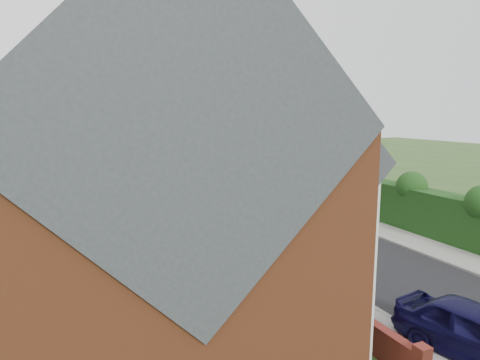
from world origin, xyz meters
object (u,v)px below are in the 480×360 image
object	(u,v)px
car_silver_a	(322,240)
horse_cart	(227,179)
car_red	(185,181)
car_green	(208,194)
car_white	(223,198)
car_navy	(480,334)
car_beige	(177,170)
lamppost	(352,169)
car_black	(143,159)
car_silver_b	(281,228)
car_grey	(155,163)
horse	(236,186)

from	to	relation	value
car_silver_a	horse_cart	world-z (taller)	horse_cart
car_silver_a	car_red	xyz separation A→B (m)	(-1.15, 19.21, 0.06)
car_green	car_red	world-z (taller)	car_red
car_white	horse_cart	world-z (taller)	horse_cart
car_navy	car_beige	bearing A→B (deg)	77.13
lamppost	horse_cart	xyz separation A→B (m)	(-3.40, 12.27, -2.15)
car_white	car_green	xyz separation A→B (m)	(-0.43, 2.00, -0.09)
car_silver_a	horse_cart	bearing A→B (deg)	84.16
car_beige	car_black	world-z (taller)	car_beige
car_white	car_black	xyz separation A→B (m)	(-0.22, 28.00, -0.11)
lamppost	car_silver_a	xyz separation A→B (m)	(-5.25, -4.60, -2.57)
lamppost	horse_cart	distance (m)	12.91
car_white	horse_cart	distance (m)	6.24
car_navy	horse_cart	distance (m)	26.25
car_navy	horse_cart	bearing A→B (deg)	72.78
car_white	car_silver_a	bearing A→B (deg)	-94.91
car_white	car_silver_b	bearing A→B (deg)	-98.92
car_beige	horse_cart	world-z (taller)	horse_cart
car_silver_b	car_green	bearing A→B (deg)	105.25
car_silver_a	car_white	size ratio (longest dim) A/B	0.86
horse_cart	car_navy	bearing A→B (deg)	-96.57
car_white	car_black	world-z (taller)	car_white
car_green	car_white	bearing A→B (deg)	-74.27
car_black	car_grey	bearing A→B (deg)	-92.05
lamppost	car_white	distance (m)	9.26
car_beige	horse	bearing A→B (deg)	-95.54
car_green	car_beige	distance (m)	13.89
car_navy	car_white	xyz separation A→B (m)	(0.43, 20.40, -0.05)
lamppost	car_green	distance (m)	11.04
car_white	horse_cart	size ratio (longest dim) A/B	1.86
car_white	horse	world-z (taller)	horse
car_navy	car_white	world-z (taller)	car_navy
car_red	car_silver_b	bearing A→B (deg)	-97.79
lamppost	car_beige	size ratio (longest dim) A/B	1.00
car_beige	car_white	bearing A→B (deg)	-106.55
lamppost	car_white	xyz separation A→B (m)	(-5.97, 6.60, -2.55)
car_green	car_black	distance (m)	26.00
horse	car_silver_b	bearing A→B (deg)	97.80
car_silver_b	car_navy	bearing A→B (deg)	-78.65
car_navy	horse	xyz separation A→B (m)	(3.00, 24.09, -0.02)
car_white	car_black	size ratio (longest dim) A/B	1.38
car_white	car_beige	bearing A→B (deg)	77.94
lamppost	car_green	xyz separation A→B (m)	(-6.40, 8.60, -2.64)
car_white	car_green	world-z (taller)	car_white
car_silver_a	car_red	size ratio (longest dim) A/B	0.92
car_green	horse_cart	bearing A→B (deg)	54.26
car_red	car_green	bearing A→B (deg)	-99.11
car_white	lamppost	bearing A→B (deg)	-56.45
car_silver_b	car_white	distance (m)	8.58
car_white	horse	xyz separation A→B (m)	(2.57, 3.69, 0.03)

